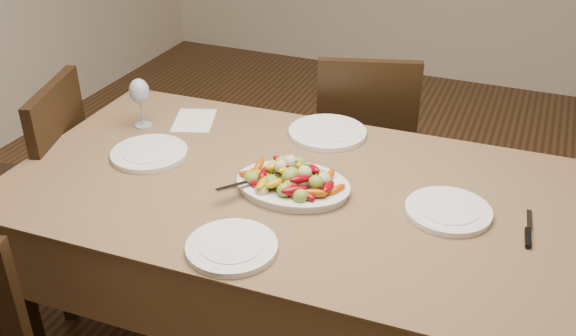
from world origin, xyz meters
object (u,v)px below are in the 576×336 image
(chair_far, at_px, (363,144))
(serving_platter, at_px, (293,187))
(plate_left, at_px, (149,154))
(dining_table, at_px, (288,275))
(chair_left, at_px, (25,194))
(plate_near, at_px, (232,247))
(wine_glass, at_px, (140,101))
(plate_right, at_px, (448,211))
(plate_far, at_px, (327,133))

(chair_far, distance_m, serving_platter, 0.97)
(serving_platter, xyz_separation_m, plate_left, (-0.55, 0.02, -0.00))
(serving_platter, bearing_deg, dining_table, 136.61)
(chair_far, bearing_deg, chair_left, 22.76)
(serving_platter, distance_m, plate_left, 0.56)
(plate_near, xyz_separation_m, wine_glass, (-0.67, 0.57, 0.09))
(plate_right, relative_size, plate_near, 1.01)
(chair_far, relative_size, plate_near, 3.68)
(serving_platter, relative_size, plate_near, 1.40)
(chair_far, bearing_deg, plate_right, 103.47)
(plate_left, distance_m, plate_far, 0.66)
(wine_glass, bearing_deg, chair_far, 45.67)
(dining_table, xyz_separation_m, plate_right, (0.51, 0.03, 0.39))
(chair_left, bearing_deg, dining_table, 74.72)
(plate_right, bearing_deg, serving_platter, -173.66)
(dining_table, relative_size, chair_far, 1.94)
(plate_right, xyz_separation_m, plate_far, (-0.52, 0.36, 0.00))
(plate_left, distance_m, plate_near, 0.64)
(serving_platter, xyz_separation_m, plate_near, (-0.04, -0.36, -0.00))
(plate_near, bearing_deg, serving_platter, 83.89)
(dining_table, distance_m, chair_far, 0.90)
(plate_right, height_order, plate_near, same)
(plate_left, bearing_deg, serving_platter, -2.03)
(chair_far, height_order, plate_far, chair_far)
(chair_left, relative_size, plate_left, 3.53)
(dining_table, height_order, serving_platter, serving_platter)
(dining_table, bearing_deg, plate_right, 3.08)
(chair_left, height_order, plate_far, chair_left)
(chair_left, height_order, wine_glass, wine_glass)
(chair_far, bearing_deg, wine_glass, 28.78)
(chair_far, height_order, wine_glass, wine_glass)
(wine_glass, bearing_deg, chair_left, -152.28)
(dining_table, xyz_separation_m, serving_platter, (0.03, -0.03, 0.39))
(dining_table, xyz_separation_m, chair_far, (0.01, 0.89, 0.10))
(chair_left, relative_size, serving_platter, 2.63)
(plate_left, relative_size, wine_glass, 1.32)
(serving_platter, distance_m, wine_glass, 0.75)
(plate_right, bearing_deg, wine_glass, 172.32)
(dining_table, xyz_separation_m, wine_glass, (-0.68, 0.19, 0.48))
(dining_table, distance_m, plate_left, 0.65)
(chair_far, relative_size, plate_left, 3.53)
(serving_platter, height_order, plate_right, serving_platter)
(chair_left, bearing_deg, plate_far, 93.52)
(plate_right, bearing_deg, plate_near, -141.82)
(chair_far, xyz_separation_m, plate_right, (0.51, -0.87, 0.29))
(chair_far, relative_size, plate_right, 3.64)
(chair_left, xyz_separation_m, plate_left, (0.60, 0.04, 0.29))
(dining_table, height_order, plate_far, plate_far)
(chair_far, height_order, plate_near, chair_far)
(chair_far, distance_m, plate_left, 1.09)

